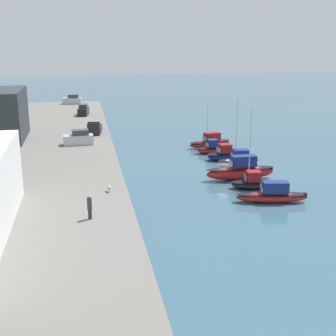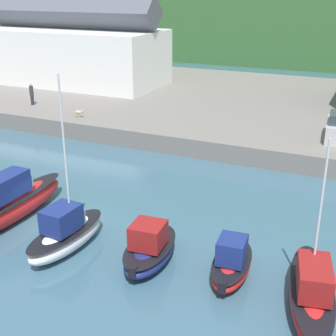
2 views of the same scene
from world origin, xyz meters
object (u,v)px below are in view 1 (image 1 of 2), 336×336
object	(u,v)px
parked_car_0	(83,110)
moored_boat_2	(241,171)
moored_boat_3	(239,161)
parked_car_2	(72,100)
dog_on_quay	(109,187)
moored_boat_6	(210,142)
parked_car_1	(79,138)
person_on_quay	(90,207)
moored_boat_0	(272,195)
moored_boat_5	(212,148)
pickup_truck_0	(94,128)
moored_boat_4	(223,154)
moored_boat_1	(252,182)

from	to	relation	value
parked_car_0	moored_boat_2	bearing A→B (deg)	121.50
moored_boat_3	moored_boat_2	bearing A→B (deg)	167.22
parked_car_2	dog_on_quay	world-z (taller)	parked_car_2
moored_boat_3	moored_boat_6	size ratio (longest dim) A/B	1.23
parked_car_1	dog_on_quay	xyz separation A→B (m)	(-22.17, -2.98, -0.46)
parked_car_2	person_on_quay	world-z (taller)	parked_car_2
moored_boat_0	moored_boat_5	xyz separation A→B (m)	(21.45, 0.50, -0.05)
parked_car_2	pickup_truck_0	world-z (taller)	parked_car_2
moored_boat_4	dog_on_quay	bearing A→B (deg)	127.84
moored_boat_4	parked_car_1	xyz separation A→B (m)	(6.60, 19.63, 1.63)
person_on_quay	dog_on_quay	size ratio (longest dim) A/B	2.42
moored_boat_0	moored_boat_6	size ratio (longest dim) A/B	1.04
moored_boat_4	person_on_quay	world-z (taller)	person_on_quay
moored_boat_6	person_on_quay	world-z (taller)	moored_boat_6
moored_boat_1	moored_boat_6	world-z (taller)	moored_boat_1
pickup_truck_0	person_on_quay	distance (m)	36.86
moored_boat_2	dog_on_quay	size ratio (longest dim) A/B	9.56
parked_car_1	person_on_quay	bearing A→B (deg)	177.49
moored_boat_6	dog_on_quay	xyz separation A→B (m)	(-23.31, 16.90, 1.14)
pickup_truck_0	parked_car_1	bearing A→B (deg)	78.90
moored_boat_0	parked_car_2	size ratio (longest dim) A/B	1.74
parked_car_0	moored_boat_6	bearing A→B (deg)	135.25
moored_boat_2	moored_boat_3	distance (m)	4.97
parked_car_1	person_on_quay	size ratio (longest dim) A/B	2.02
moored_boat_6	parked_car_1	size ratio (longest dim) A/B	1.70
parked_car_1	dog_on_quay	distance (m)	22.37
moored_boat_0	moored_boat_6	xyz separation A→B (m)	(25.20, -0.33, 0.04)
parked_car_0	parked_car_2	size ratio (longest dim) A/B	1.01
moored_boat_5	parked_car_0	world-z (taller)	parked_car_0
moored_boat_0	parked_car_2	bearing A→B (deg)	27.49
moored_boat_6	parked_car_0	xyz separation A→B (m)	(25.38, 18.99, 1.60)
person_on_quay	pickup_truck_0	bearing A→B (deg)	-2.35
moored_boat_0	moored_boat_3	xyz separation A→B (m)	(12.97, -0.76, 0.14)
moored_boat_3	person_on_quay	size ratio (longest dim) A/B	4.22
parked_car_1	pickup_truck_0	distance (m)	8.03
moored_boat_0	moored_boat_4	bearing A→B (deg)	9.87
moored_boat_5	moored_boat_6	bearing A→B (deg)	-17.69
moored_boat_3	moored_boat_4	size ratio (longest dim) A/B	1.90
moored_boat_6	pickup_truck_0	bearing A→B (deg)	57.48
moored_boat_1	moored_boat_3	bearing A→B (deg)	2.47
moored_boat_5	person_on_quay	size ratio (longest dim) A/B	2.05
moored_boat_0	moored_boat_4	world-z (taller)	moored_boat_4
moored_boat_3	parked_car_2	xyz separation A→B (m)	(54.28, 21.77, 1.51)
moored_boat_2	parked_car_1	bearing A→B (deg)	49.67
moored_boat_6	dog_on_quay	distance (m)	28.81
moored_boat_6	moored_boat_0	bearing A→B (deg)	167.21
moored_boat_0	parked_car_1	distance (m)	31.04
moored_boat_5	parked_car_1	size ratio (longest dim) A/B	1.01
moored_boat_3	person_on_quay	xyz separation A→B (m)	(-18.10, 19.36, 1.69)
moored_boat_0	moored_boat_6	distance (m)	25.20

